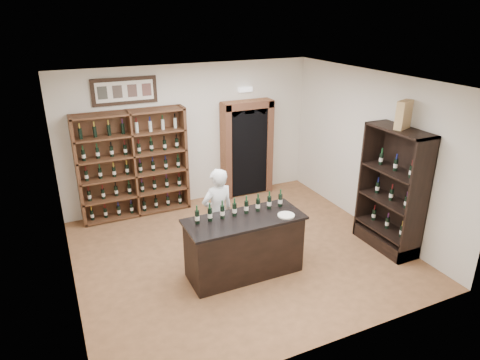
{
  "coord_description": "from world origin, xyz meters",
  "views": [
    {
      "loc": [
        -2.76,
        -5.96,
        4.03
      ],
      "look_at": [
        0.14,
        0.3,
        1.25
      ],
      "focal_mm": 32.0,
      "sensor_mm": 36.0,
      "label": 1
    }
  ],
  "objects_px": {
    "shopkeeper": "(218,213)",
    "wine_crate": "(404,115)",
    "side_cabinet": "(391,208)",
    "tasting_counter": "(244,246)",
    "wine_shelf": "(133,164)",
    "counter_bottle_0": "(197,217)"
  },
  "relations": [
    {
      "from": "wine_shelf",
      "to": "wine_crate",
      "type": "distance_m",
      "value": 5.17
    },
    {
      "from": "tasting_counter",
      "to": "shopkeeper",
      "type": "height_order",
      "value": "shopkeeper"
    },
    {
      "from": "shopkeeper",
      "to": "wine_shelf",
      "type": "bearing_deg",
      "value": -74.47
    },
    {
      "from": "side_cabinet",
      "to": "tasting_counter",
      "type": "bearing_deg",
      "value": 173.72
    },
    {
      "from": "side_cabinet",
      "to": "wine_crate",
      "type": "distance_m",
      "value": 1.68
    },
    {
      "from": "wine_shelf",
      "to": "wine_crate",
      "type": "height_order",
      "value": "wine_crate"
    },
    {
      "from": "wine_crate",
      "to": "counter_bottle_0",
      "type": "bearing_deg",
      "value": 151.98
    },
    {
      "from": "wine_crate",
      "to": "shopkeeper",
      "type": "bearing_deg",
      "value": 139.72
    },
    {
      "from": "tasting_counter",
      "to": "side_cabinet",
      "type": "xyz_separation_m",
      "value": [
        2.72,
        -0.3,
        0.26
      ]
    },
    {
      "from": "side_cabinet",
      "to": "wine_crate",
      "type": "xyz_separation_m",
      "value": [
        -0.03,
        -0.01,
        1.68
      ]
    },
    {
      "from": "wine_shelf",
      "to": "wine_crate",
      "type": "xyz_separation_m",
      "value": [
        3.8,
        -3.24,
        1.33
      ]
    },
    {
      "from": "wine_shelf",
      "to": "counter_bottle_0",
      "type": "xyz_separation_m",
      "value": [
        0.38,
        -2.79,
        0.01
      ]
    },
    {
      "from": "counter_bottle_0",
      "to": "wine_crate",
      "type": "height_order",
      "value": "wine_crate"
    },
    {
      "from": "shopkeeper",
      "to": "wine_crate",
      "type": "xyz_separation_m",
      "value": [
        2.86,
        -1.03,
        1.63
      ]
    },
    {
      "from": "wine_shelf",
      "to": "counter_bottle_0",
      "type": "height_order",
      "value": "wine_shelf"
    },
    {
      "from": "counter_bottle_0",
      "to": "side_cabinet",
      "type": "xyz_separation_m",
      "value": [
        3.44,
        -0.44,
        -0.35
      ]
    },
    {
      "from": "side_cabinet",
      "to": "wine_crate",
      "type": "height_order",
      "value": "wine_crate"
    },
    {
      "from": "tasting_counter",
      "to": "side_cabinet",
      "type": "bearing_deg",
      "value": -6.28
    },
    {
      "from": "wine_shelf",
      "to": "side_cabinet",
      "type": "distance_m",
      "value": 5.02
    },
    {
      "from": "wine_shelf",
      "to": "shopkeeper",
      "type": "relative_size",
      "value": 1.38
    },
    {
      "from": "wine_shelf",
      "to": "counter_bottle_0",
      "type": "distance_m",
      "value": 2.82
    },
    {
      "from": "side_cabinet",
      "to": "wine_crate",
      "type": "bearing_deg",
      "value": -163.72
    }
  ]
}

